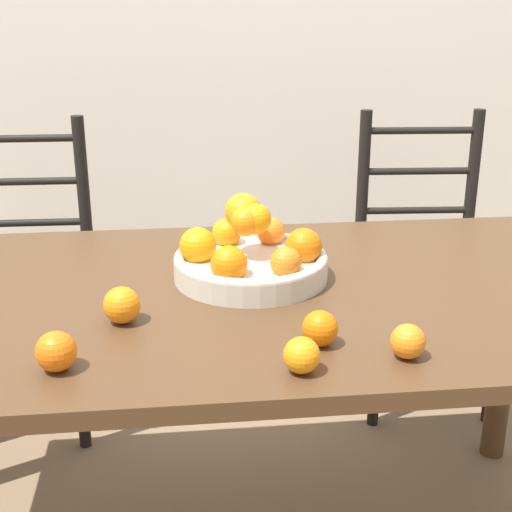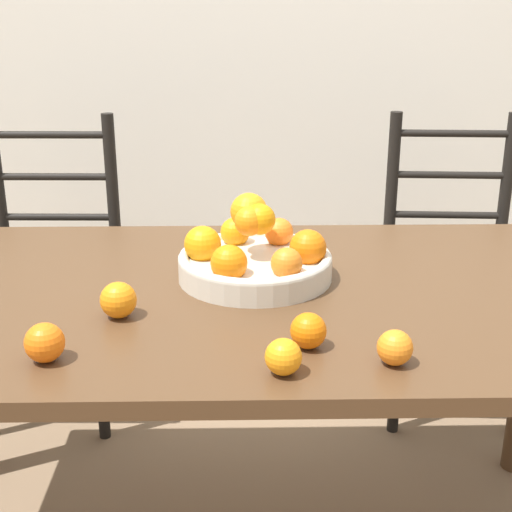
{
  "view_description": "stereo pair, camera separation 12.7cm",
  "coord_description": "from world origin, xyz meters",
  "px_view_note": "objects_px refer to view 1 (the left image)",
  "views": [
    {
      "loc": [
        -0.14,
        -1.39,
        1.31
      ],
      "look_at": [
        0.01,
        -0.04,
        0.82
      ],
      "focal_mm": 50.0,
      "sensor_mm": 36.0,
      "label": 1
    },
    {
      "loc": [
        -0.01,
        -1.4,
        1.31
      ],
      "look_at": [
        0.01,
        -0.04,
        0.82
      ],
      "focal_mm": 50.0,
      "sensor_mm": 36.0,
      "label": 2
    }
  ],
  "objects_px": {
    "chair_right": "(423,263)",
    "orange_loose_0": "(122,305)",
    "orange_loose_2": "(320,328)",
    "orange_loose_4": "(302,355)",
    "orange_loose_3": "(408,341)",
    "chair_left": "(23,279)",
    "fruit_bowl": "(250,256)",
    "orange_loose_1": "(56,351)"
  },
  "relations": [
    {
      "from": "orange_loose_1",
      "to": "chair_right",
      "type": "distance_m",
      "value": 1.52
    },
    {
      "from": "orange_loose_1",
      "to": "orange_loose_0",
      "type": "bearing_deg",
      "value": 61.45
    },
    {
      "from": "orange_loose_3",
      "to": "orange_loose_4",
      "type": "relative_size",
      "value": 0.99
    },
    {
      "from": "orange_loose_1",
      "to": "orange_loose_2",
      "type": "distance_m",
      "value": 0.45
    },
    {
      "from": "orange_loose_3",
      "to": "chair_right",
      "type": "height_order",
      "value": "chair_right"
    },
    {
      "from": "orange_loose_0",
      "to": "orange_loose_1",
      "type": "bearing_deg",
      "value": -118.55
    },
    {
      "from": "orange_loose_0",
      "to": "chair_right",
      "type": "height_order",
      "value": "chair_right"
    },
    {
      "from": "orange_loose_2",
      "to": "chair_left",
      "type": "relative_size",
      "value": 0.07
    },
    {
      "from": "orange_loose_2",
      "to": "orange_loose_3",
      "type": "bearing_deg",
      "value": -24.34
    },
    {
      "from": "orange_loose_0",
      "to": "orange_loose_2",
      "type": "distance_m",
      "value": 0.38
    },
    {
      "from": "orange_loose_2",
      "to": "fruit_bowl",
      "type": "bearing_deg",
      "value": 104.74
    },
    {
      "from": "fruit_bowl",
      "to": "orange_loose_4",
      "type": "relative_size",
      "value": 5.48
    },
    {
      "from": "orange_loose_3",
      "to": "chair_right",
      "type": "bearing_deg",
      "value": 68.83
    },
    {
      "from": "orange_loose_2",
      "to": "orange_loose_4",
      "type": "height_order",
      "value": "orange_loose_2"
    },
    {
      "from": "orange_loose_1",
      "to": "chair_left",
      "type": "relative_size",
      "value": 0.07
    },
    {
      "from": "orange_loose_3",
      "to": "orange_loose_0",
      "type": "bearing_deg",
      "value": 158.11
    },
    {
      "from": "orange_loose_0",
      "to": "orange_loose_1",
      "type": "relative_size",
      "value": 1.04
    },
    {
      "from": "chair_right",
      "to": "chair_left",
      "type": "bearing_deg",
      "value": -176.2
    },
    {
      "from": "orange_loose_4",
      "to": "chair_right",
      "type": "distance_m",
      "value": 1.33
    },
    {
      "from": "orange_loose_2",
      "to": "orange_loose_4",
      "type": "xyz_separation_m",
      "value": [
        -0.05,
        -0.09,
        -0.0
      ]
    },
    {
      "from": "chair_right",
      "to": "orange_loose_4",
      "type": "bearing_deg",
      "value": -114.68
    },
    {
      "from": "orange_loose_4",
      "to": "orange_loose_2",
      "type": "bearing_deg",
      "value": 62.23
    },
    {
      "from": "fruit_bowl",
      "to": "orange_loose_3",
      "type": "height_order",
      "value": "fruit_bowl"
    },
    {
      "from": "orange_loose_0",
      "to": "chair_left",
      "type": "relative_size",
      "value": 0.07
    },
    {
      "from": "fruit_bowl",
      "to": "orange_loose_2",
      "type": "xyz_separation_m",
      "value": [
        0.09,
        -0.34,
        -0.02
      ]
    },
    {
      "from": "chair_right",
      "to": "orange_loose_0",
      "type": "bearing_deg",
      "value": -131.56
    },
    {
      "from": "orange_loose_1",
      "to": "chair_left",
      "type": "bearing_deg",
      "value": 104.95
    },
    {
      "from": "orange_loose_0",
      "to": "orange_loose_2",
      "type": "relative_size",
      "value": 1.1
    },
    {
      "from": "fruit_bowl",
      "to": "orange_loose_1",
      "type": "bearing_deg",
      "value": -133.77
    },
    {
      "from": "fruit_bowl",
      "to": "orange_loose_0",
      "type": "height_order",
      "value": "fruit_bowl"
    },
    {
      "from": "orange_loose_2",
      "to": "orange_loose_1",
      "type": "bearing_deg",
      "value": -174.81
    },
    {
      "from": "chair_right",
      "to": "orange_loose_3",
      "type": "bearing_deg",
      "value": -107.36
    },
    {
      "from": "orange_loose_2",
      "to": "orange_loose_3",
      "type": "height_order",
      "value": "orange_loose_2"
    },
    {
      "from": "fruit_bowl",
      "to": "chair_right",
      "type": "xyz_separation_m",
      "value": [
        0.66,
        0.71,
        -0.31
      ]
    },
    {
      "from": "orange_loose_1",
      "to": "orange_loose_2",
      "type": "height_order",
      "value": "orange_loose_1"
    },
    {
      "from": "orange_loose_2",
      "to": "chair_right",
      "type": "distance_m",
      "value": 1.23
    },
    {
      "from": "fruit_bowl",
      "to": "orange_loose_0",
      "type": "distance_m",
      "value": 0.33
    },
    {
      "from": "orange_loose_4",
      "to": "fruit_bowl",
      "type": "bearing_deg",
      "value": 95.26
    },
    {
      "from": "orange_loose_0",
      "to": "orange_loose_1",
      "type": "xyz_separation_m",
      "value": [
        -0.1,
        -0.18,
        -0.0
      ]
    },
    {
      "from": "fruit_bowl",
      "to": "chair_right",
      "type": "distance_m",
      "value": 1.02
    },
    {
      "from": "fruit_bowl",
      "to": "chair_left",
      "type": "bearing_deg",
      "value": 132.52
    },
    {
      "from": "fruit_bowl",
      "to": "chair_right",
      "type": "relative_size",
      "value": 0.35
    }
  ]
}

